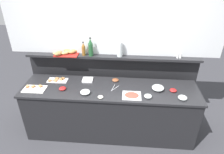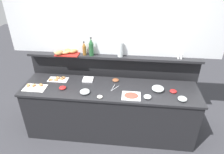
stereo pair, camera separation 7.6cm
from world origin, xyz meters
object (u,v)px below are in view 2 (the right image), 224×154
at_px(cold_cuts_platter, 131,96).
at_px(glass_bowl_extra, 182,99).
at_px(serving_tongs, 114,88).
at_px(condiment_bowl_cream, 116,80).
at_px(pepper_shaker, 182,57).
at_px(condiment_bowl_dark, 173,91).
at_px(water_carafe, 120,49).
at_px(glass_bowl_medium, 148,97).
at_px(wine_bottle_green, 91,48).
at_px(salt_shaker, 179,56).
at_px(napkin_stack, 88,80).
at_px(glass_bowl_small, 85,92).
at_px(condiment_bowl_red, 100,97).
at_px(vinegar_bottle_amber, 84,49).
at_px(bread_basket, 67,52).
at_px(sandwich_platter_front, 58,79).
at_px(condiment_bowl_teal, 63,88).
at_px(sandwich_platter_side, 35,87).
at_px(glass_bowl_large, 158,89).

relative_size(cold_cuts_platter, glass_bowl_extra, 2.10).
bearing_deg(serving_tongs, condiment_bowl_cream, 88.84).
bearing_deg(glass_bowl_extra, pepper_shaker, 85.80).
height_order(glass_bowl_extra, condiment_bowl_dark, glass_bowl_extra).
bearing_deg(water_carafe, glass_bowl_medium, -55.40).
height_order(glass_bowl_medium, wine_bottle_green, wine_bottle_green).
bearing_deg(salt_shaker, napkin_stack, -170.47).
xyz_separation_m(glass_bowl_extra, wine_bottle_green, (-1.43, 0.64, 0.47)).
relative_size(condiment_bowl_dark, salt_shaker, 1.23).
height_order(glass_bowl_small, pepper_shaker, pepper_shaker).
distance_m(condiment_bowl_red, wine_bottle_green, 0.89).
bearing_deg(vinegar_bottle_amber, bread_basket, 179.43).
distance_m(glass_bowl_small, bread_basket, 0.85).
relative_size(vinegar_bottle_amber, salt_shaker, 2.71).
distance_m(cold_cuts_platter, water_carafe, 0.82).
bearing_deg(glass_bowl_extra, vinegar_bottle_amber, 157.22).
bearing_deg(serving_tongs, sandwich_platter_front, 170.52).
height_order(condiment_bowl_dark, wine_bottle_green, wine_bottle_green).
height_order(bread_basket, water_carafe, water_carafe).
height_order(glass_bowl_extra, condiment_bowl_red, glass_bowl_extra).
bearing_deg(sandwich_platter_front, condiment_bowl_teal, -57.46).
xyz_separation_m(cold_cuts_platter, salt_shaker, (0.74, 0.64, 0.39)).
height_order(glass_bowl_extra, water_carafe, water_carafe).
bearing_deg(wine_bottle_green, vinegar_bottle_amber, 173.21).
xyz_separation_m(condiment_bowl_red, condiment_bowl_cream, (0.18, 0.50, 0.00)).
bearing_deg(sandwich_platter_side, wine_bottle_green, 34.13).
bearing_deg(sandwich_platter_front, condiment_bowl_cream, 4.01).
relative_size(glass_bowl_extra, bread_basket, 0.31).
height_order(cold_cuts_platter, condiment_bowl_red, condiment_bowl_red).
bearing_deg(condiment_bowl_red, sandwich_platter_front, 151.36).
bearing_deg(cold_cuts_platter, sandwich_platter_side, 177.54).
bearing_deg(condiment_bowl_cream, napkin_stack, -177.57).
distance_m(cold_cuts_platter, wine_bottle_green, 1.05).
height_order(cold_cuts_platter, wine_bottle_green, wine_bottle_green).
height_order(napkin_stack, salt_shaker, salt_shaker).
xyz_separation_m(condiment_bowl_teal, condiment_bowl_cream, (0.80, 0.33, -0.00)).
bearing_deg(serving_tongs, glass_bowl_extra, -11.40).
relative_size(sandwich_platter_front, glass_bowl_large, 1.76).
xyz_separation_m(condiment_bowl_dark, napkin_stack, (-1.37, 0.22, -0.01)).
xyz_separation_m(glass_bowl_large, condiment_bowl_teal, (-1.48, -0.11, -0.01)).
bearing_deg(glass_bowl_small, napkin_stack, 95.50).
distance_m(condiment_bowl_cream, bread_basket, 0.96).
bearing_deg(pepper_shaker, water_carafe, -180.00).
xyz_separation_m(glass_bowl_small, salt_shaker, (1.44, 0.64, 0.37)).
distance_m(glass_bowl_small, condiment_bowl_dark, 1.34).
bearing_deg(glass_bowl_small, condiment_bowl_cream, 43.80).
height_order(condiment_bowl_cream, water_carafe, water_carafe).
distance_m(napkin_stack, water_carafe, 0.74).
height_order(glass_bowl_medium, glass_bowl_extra, glass_bowl_extra).
bearing_deg(wine_bottle_green, water_carafe, 2.38).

